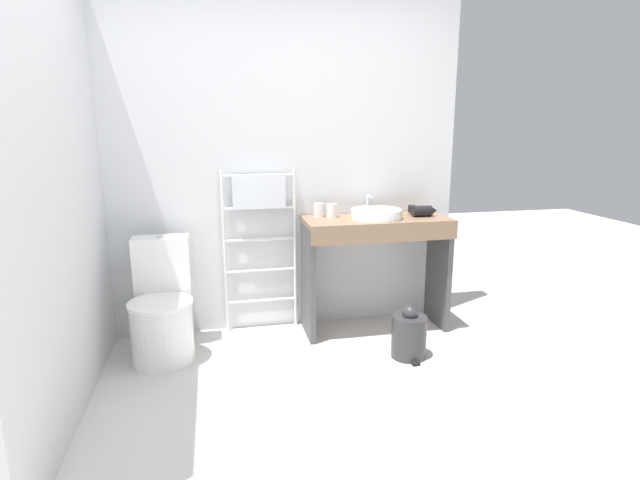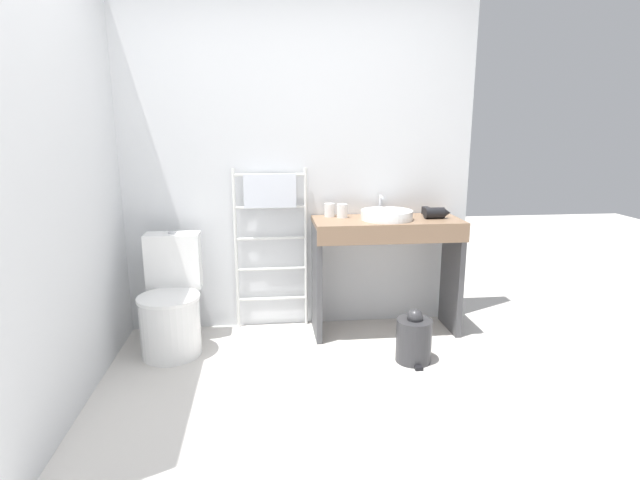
{
  "view_description": "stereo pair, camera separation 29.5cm",
  "coord_description": "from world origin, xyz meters",
  "px_view_note": "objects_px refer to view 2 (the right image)",
  "views": [
    {
      "loc": [
        -0.49,
        -2.08,
        1.52
      ],
      "look_at": [
        0.11,
        0.73,
        0.86
      ],
      "focal_mm": 28.0,
      "sensor_mm": 36.0,
      "label": 1
    },
    {
      "loc": [
        -0.2,
        -2.13,
        1.52
      ],
      "look_at": [
        0.11,
        0.73,
        0.86
      ],
      "focal_mm": 28.0,
      "sensor_mm": 36.0,
      "label": 2
    }
  ],
  "objects_px": {
    "towel_radiator": "(270,214)",
    "toilet": "(171,307)",
    "cup_near_edge": "(342,211)",
    "hair_dryer": "(435,213)",
    "trash_bin": "(414,339)",
    "sink_basin": "(387,215)",
    "cup_near_wall": "(329,210)"
  },
  "relations": [
    {
      "from": "towel_radiator",
      "to": "toilet",
      "type": "bearing_deg",
      "value": -153.5
    },
    {
      "from": "toilet",
      "to": "cup_near_edge",
      "type": "xyz_separation_m",
      "value": [
        1.21,
        0.26,
        0.6
      ]
    },
    {
      "from": "hair_dryer",
      "to": "trash_bin",
      "type": "distance_m",
      "value": 0.95
    },
    {
      "from": "hair_dryer",
      "to": "sink_basin",
      "type": "bearing_deg",
      "value": -177.62
    },
    {
      "from": "sink_basin",
      "to": "trash_bin",
      "type": "xyz_separation_m",
      "value": [
        0.08,
        -0.49,
        -0.74
      ]
    },
    {
      "from": "trash_bin",
      "to": "cup_near_edge",
      "type": "bearing_deg",
      "value": 123.01
    },
    {
      "from": "sink_basin",
      "to": "cup_near_edge",
      "type": "height_order",
      "value": "cup_near_edge"
    },
    {
      "from": "sink_basin",
      "to": "cup_near_wall",
      "type": "bearing_deg",
      "value": 157.85
    },
    {
      "from": "cup_near_wall",
      "to": "toilet",
      "type": "bearing_deg",
      "value": -164.84
    },
    {
      "from": "towel_radiator",
      "to": "cup_near_edge",
      "type": "relative_size",
      "value": 12.29
    },
    {
      "from": "sink_basin",
      "to": "trash_bin",
      "type": "height_order",
      "value": "sink_basin"
    },
    {
      "from": "towel_radiator",
      "to": "hair_dryer",
      "type": "distance_m",
      "value": 1.21
    },
    {
      "from": "towel_radiator",
      "to": "cup_near_wall",
      "type": "relative_size",
      "value": 12.35
    },
    {
      "from": "sink_basin",
      "to": "trash_bin",
      "type": "bearing_deg",
      "value": -80.21
    },
    {
      "from": "toilet",
      "to": "cup_near_wall",
      "type": "relative_size",
      "value": 8.08
    },
    {
      "from": "towel_radiator",
      "to": "cup_near_edge",
      "type": "distance_m",
      "value": 0.53
    },
    {
      "from": "towel_radiator",
      "to": "hair_dryer",
      "type": "xyz_separation_m",
      "value": [
        1.19,
        -0.18,
        0.02
      ]
    },
    {
      "from": "cup_near_wall",
      "to": "hair_dryer",
      "type": "xyz_separation_m",
      "value": [
        0.76,
        -0.15,
        -0.01
      ]
    },
    {
      "from": "trash_bin",
      "to": "toilet",
      "type": "bearing_deg",
      "value": 167.84
    },
    {
      "from": "cup_near_wall",
      "to": "trash_bin",
      "type": "bearing_deg",
      "value": -53.7
    },
    {
      "from": "cup_near_edge",
      "to": "trash_bin",
      "type": "bearing_deg",
      "value": -56.99
    },
    {
      "from": "sink_basin",
      "to": "towel_radiator",
      "type": "bearing_deg",
      "value": 166.44
    },
    {
      "from": "cup_near_edge",
      "to": "hair_dryer",
      "type": "xyz_separation_m",
      "value": [
        0.67,
        -0.1,
        -0.01
      ]
    },
    {
      "from": "towel_radiator",
      "to": "cup_near_edge",
      "type": "height_order",
      "value": "towel_radiator"
    },
    {
      "from": "cup_near_edge",
      "to": "towel_radiator",
      "type": "bearing_deg",
      "value": 170.31
    },
    {
      "from": "towel_radiator",
      "to": "cup_near_edge",
      "type": "bearing_deg",
      "value": -9.69
    },
    {
      "from": "towel_radiator",
      "to": "sink_basin",
      "type": "xyz_separation_m",
      "value": [
        0.83,
        -0.2,
        0.01
      ]
    },
    {
      "from": "cup_near_wall",
      "to": "cup_near_edge",
      "type": "height_order",
      "value": "same"
    },
    {
      "from": "toilet",
      "to": "hair_dryer",
      "type": "xyz_separation_m",
      "value": [
        1.88,
        0.16,
        0.59
      ]
    },
    {
      "from": "sink_basin",
      "to": "hair_dryer",
      "type": "relative_size",
      "value": 1.95
    },
    {
      "from": "towel_radiator",
      "to": "trash_bin",
      "type": "xyz_separation_m",
      "value": [
        0.91,
        -0.69,
        -0.73
      ]
    },
    {
      "from": "cup_near_wall",
      "to": "cup_near_edge",
      "type": "bearing_deg",
      "value": -29.56
    }
  ]
}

